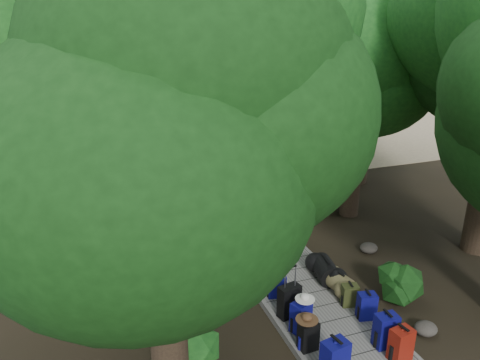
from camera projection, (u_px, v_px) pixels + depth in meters
name	position (u px, v px, depth m)	size (l,w,h in m)	color
ground	(268.00, 256.00, 11.89)	(120.00, 120.00, 0.00)	black
sand_beach	(155.00, 122.00, 26.02)	(40.00, 22.00, 0.02)	tan
boardwalk	(254.00, 237.00, 12.75)	(2.00, 12.00, 0.12)	gray
backpack_left_a	(335.00, 358.00, 7.65)	(0.42, 0.30, 0.80)	navy
backpack_left_b	(308.00, 334.00, 8.35)	(0.34, 0.24, 0.62)	black
backpack_left_c	(301.00, 315.00, 8.83)	(0.37, 0.26, 0.69)	navy
backpack_left_d	(277.00, 284.00, 9.94)	(0.37, 0.27, 0.57)	navy
backpack_right_a	(401.00, 343.00, 8.10)	(0.38, 0.27, 0.68)	maroon
backpack_right_b	(386.00, 329.00, 8.42)	(0.40, 0.28, 0.71)	navy
backpack_right_c	(367.00, 305.00, 9.21)	(0.35, 0.25, 0.60)	navy
backpack_right_d	(350.00, 294.00, 9.64)	(0.33, 0.24, 0.51)	#353F1A
duffel_right_khaki	(338.00, 282.00, 10.15)	(0.42, 0.63, 0.42)	olive
duffel_right_black	(326.00, 270.00, 10.55)	(0.48, 0.77, 0.48)	black
suitcase_on_boardwalk	(289.00, 301.00, 9.26)	(0.44, 0.24, 0.68)	black
lone_suitcase_on_sand	(203.00, 155.00, 18.89)	(0.43, 0.24, 0.67)	black
hat_brown	(307.00, 317.00, 8.23)	(0.41, 0.41, 0.12)	#51351E
hat_white	(305.00, 296.00, 8.70)	(0.37, 0.37, 0.12)	silver
kayak	(103.00, 156.00, 19.36)	(0.77, 3.52, 0.35)	#B2300F
sun_lounger	(239.00, 137.00, 21.71)	(0.57, 1.78, 0.57)	silver
tree_right_c	(360.00, 82.00, 12.94)	(4.63, 4.63, 8.01)	black
tree_right_d	(370.00, 9.00, 15.01)	(6.44, 6.44, 11.81)	black
tree_right_e	(295.00, 51.00, 17.63)	(4.91, 4.91, 8.83)	black
tree_right_f	(323.00, 28.00, 20.73)	(5.74, 5.74, 10.25)	black
tree_left_a	(159.00, 176.00, 5.93)	(4.69, 4.69, 7.82)	black
tree_left_b	(38.00, 64.00, 8.49)	(5.51, 5.51, 9.92)	black
tree_left_c	(96.00, 71.00, 11.35)	(5.15, 5.15, 8.96)	black
tree_back_a	(128.00, 28.00, 22.37)	(5.86, 5.86, 10.15)	black
tree_back_b	(178.00, 25.00, 25.14)	(5.72, 5.72, 10.21)	black
tree_back_c	(243.00, 26.00, 24.91)	(5.61, 5.61, 10.10)	black
tree_back_d	(39.00, 60.00, 21.18)	(4.47, 4.47, 7.45)	black
palm_right_a	(273.00, 82.00, 17.14)	(4.00, 4.00, 6.81)	#134614
palm_right_b	(282.00, 42.00, 21.07)	(4.68, 4.68, 9.04)	#134614
palm_right_c	(209.00, 54.00, 21.87)	(4.94, 4.94, 7.85)	#134614
palm_left_a	(74.00, 98.00, 14.61)	(4.13, 4.13, 6.58)	#134614
rock_left_b	(178.00, 338.00, 8.75)	(0.41, 0.37, 0.22)	#4C473F
rock_left_c	(186.00, 249.00, 11.93)	(0.54, 0.49, 0.30)	#4C473F
rock_left_d	(165.00, 212.00, 14.28)	(0.31, 0.28, 0.17)	#4C473F
rock_right_a	(426.00, 329.00, 8.98)	(0.45, 0.41, 0.25)	#4C473F
rock_right_b	(369.00, 248.00, 12.02)	(0.46, 0.41, 0.25)	#4C473F
rock_right_c	(290.00, 217.00, 13.90)	(0.35, 0.32, 0.19)	#4C473F
rock_right_d	(310.00, 185.00, 16.24)	(0.59, 0.53, 0.33)	#4C473F
shrub_left_a	(196.00, 351.00, 7.85)	(1.09, 1.09, 0.99)	#154616
shrub_left_b	(197.00, 240.00, 11.77)	(0.94, 0.94, 0.85)	#154616
shrub_left_c	(137.00, 185.00, 14.96)	(1.34, 1.34, 1.21)	#154616
shrub_right_a	(400.00, 284.00, 9.88)	(0.95, 0.95, 0.85)	#154616
shrub_right_b	(326.00, 190.00, 14.59)	(1.33, 1.33, 1.20)	#154616
shrub_right_c	(273.00, 169.00, 17.04)	(0.92, 0.92, 0.82)	#154616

